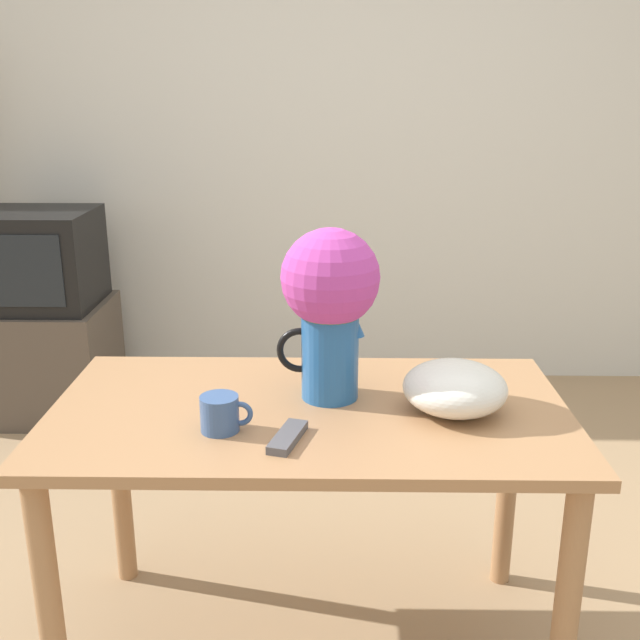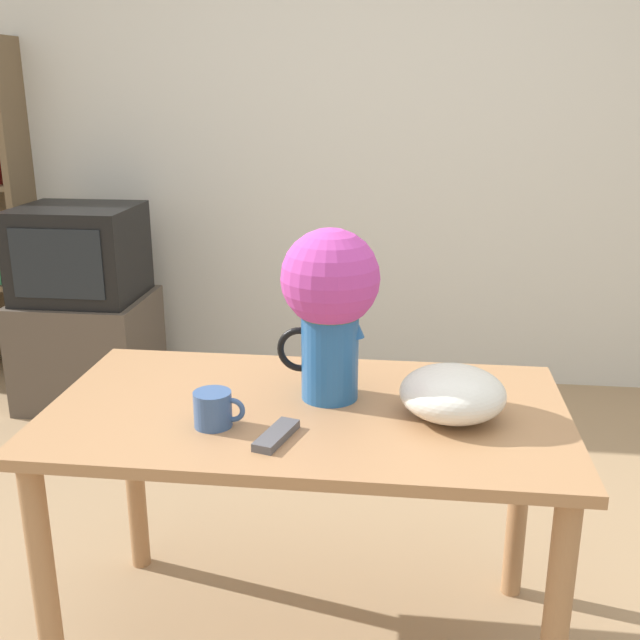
{
  "view_description": "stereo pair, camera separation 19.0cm",
  "coord_description": "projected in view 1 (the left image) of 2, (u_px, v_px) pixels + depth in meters",
  "views": [
    {
      "loc": [
        -0.05,
        -1.76,
        1.52
      ],
      "look_at": [
        -0.08,
        0.06,
        0.94
      ],
      "focal_mm": 42.0,
      "sensor_mm": 36.0,
      "label": 1
    },
    {
      "loc": [
        0.14,
        -1.75,
        1.52
      ],
      "look_at": [
        -0.08,
        0.06,
        0.94
      ],
      "focal_mm": 42.0,
      "sensor_mm": 36.0,
      "label": 2
    }
  ],
  "objects": [
    {
      "name": "table",
      "position": [
        310.0,
        446.0,
        1.94
      ],
      "size": [
        1.32,
        0.72,
        0.73
      ],
      "color": "#A3754C",
      "rests_on": "ground_plane"
    },
    {
      "name": "coffee_mug",
      "position": [
        221.0,
        414.0,
        1.77
      ],
      "size": [
        0.13,
        0.09,
        0.09
      ],
      "color": "#385689",
      "rests_on": "table"
    },
    {
      "name": "wall_back",
      "position": [
        342.0,
        130.0,
        3.73
      ],
      "size": [
        8.0,
        0.05,
        2.6
      ],
      "color": "silver",
      "rests_on": "ground_plane"
    },
    {
      "name": "tv_stand",
      "position": [
        46.0,
        358.0,
        3.58
      ],
      "size": [
        0.61,
        0.54,
        0.53
      ],
      "color": "#4C4238",
      "rests_on": "ground_plane"
    },
    {
      "name": "flower_vase",
      "position": [
        330.0,
        297.0,
        1.89
      ],
      "size": [
        0.26,
        0.25,
        0.45
      ],
      "color": "#235B9E",
      "rests_on": "table"
    },
    {
      "name": "white_bowl",
      "position": [
        455.0,
        388.0,
        1.86
      ],
      "size": [
        0.26,
        0.26,
        0.13
      ],
      "color": "silver",
      "rests_on": "table"
    },
    {
      "name": "remote_control",
      "position": [
        288.0,
        437.0,
        1.72
      ],
      "size": [
        0.09,
        0.17,
        0.02
      ],
      "color": "#4C4C51",
      "rests_on": "table"
    },
    {
      "name": "tv_set",
      "position": [
        34.0,
        259.0,
        3.43
      ],
      "size": [
        0.55,
        0.48,
        0.44
      ],
      "color": "black",
      "rests_on": "tv_stand"
    }
  ]
}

